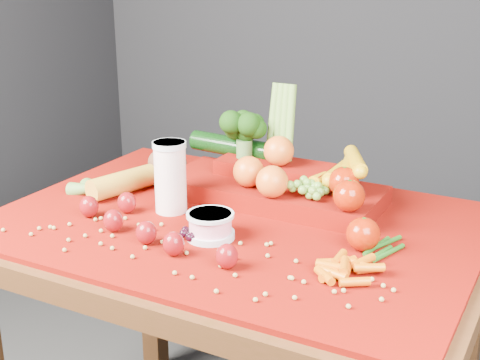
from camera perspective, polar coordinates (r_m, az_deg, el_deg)
The scene contains 12 objects.
table at distance 1.54m, azimuth -0.35°, elevation -7.09°, with size 1.10×0.80×0.75m.
red_cloth at distance 1.50m, azimuth -0.36°, elevation -3.62°, with size 1.05×0.75×0.01m, color #680603.
milk_glass at distance 1.52m, azimuth -5.97°, elevation 0.48°, with size 0.08×0.08×0.17m.
yogurt_bowl at distance 1.39m, azimuth -2.54°, elevation -3.83°, with size 0.10×0.10×0.06m.
strawberry_scatter at distance 1.44m, azimuth -7.86°, elevation -3.37°, with size 0.44×0.28×0.05m.
dark_grape_cluster at distance 1.39m, azimuth -4.52°, elevation -4.63°, with size 0.06×0.05×0.03m, color black, non-canonical shape.
soybean_scatter at distance 1.34m, azimuth -4.47°, elevation -6.10°, with size 0.84×0.24×0.01m, color tan, non-canonical shape.
corn_ear at distance 1.67m, azimuth -11.69°, elevation -0.56°, with size 0.22×0.26×0.06m.
potato at distance 1.78m, azimuth -6.21°, elevation 1.47°, with size 0.11×0.08×0.08m, color brown.
baby_carrot_pile at distance 1.26m, azimuth 8.99°, elevation -7.32°, with size 0.17×0.17×0.03m, color #C25706, non-canonical shape.
green_bean_pile at distance 1.37m, azimuth 12.18°, elevation -5.84°, with size 0.14×0.12×0.01m, color #1B5212, non-canonical shape.
produce_mound at distance 1.59m, azimuth 3.45°, elevation 0.24°, with size 0.60×0.36×0.27m.
Camera 1 is at (0.66, -1.22, 1.33)m, focal length 50.00 mm.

